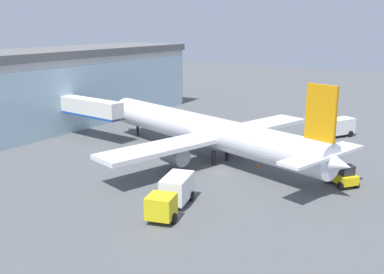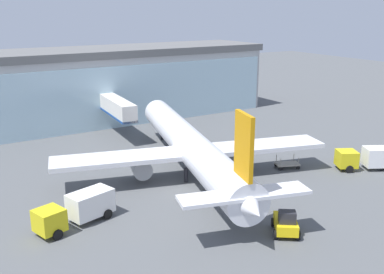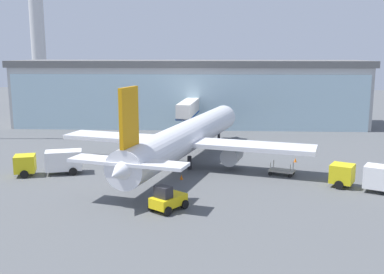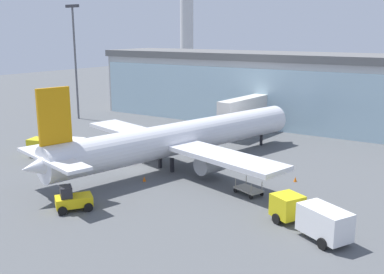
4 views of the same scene
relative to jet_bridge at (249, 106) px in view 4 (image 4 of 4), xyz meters
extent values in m
plane|color=#545659|center=(-1.20, -24.38, -4.44)|extent=(240.00, 240.00, 0.00)
cube|color=#A5A5A5|center=(-1.20, 10.71, 1.04)|extent=(64.67, 16.85, 10.95)
cube|color=#ACCDDA|center=(-0.85, 3.77, 0.49)|extent=(62.71, 3.50, 9.85)
cube|color=slate|center=(-1.20, 10.71, 7.11)|extent=(65.97, 17.19, 1.20)
cube|color=silver|center=(0.00, -0.10, 0.17)|extent=(2.81, 14.64, 2.40)
cube|color=#194799|center=(0.00, -0.10, -0.88)|extent=(2.85, 14.64, 0.30)
cylinder|color=#4C4C51|center=(0.23, 5.35, -2.73)|extent=(0.70, 0.70, 3.41)
cylinder|color=silver|center=(-48.84, 50.98, 13.93)|extent=(3.98, 3.98, 36.73)
cylinder|color=#59595E|center=(-31.55, -7.16, 5.45)|extent=(0.36, 0.36, 19.78)
cube|color=#333338|center=(-31.55, -7.16, 15.59)|extent=(3.20, 0.40, 0.50)
cylinder|color=silver|center=(1.92, -19.92, -0.98)|extent=(11.36, 34.91, 3.72)
cone|color=silver|center=(5.79, -2.88, -0.98)|extent=(4.29, 3.75, 3.72)
cone|color=silver|center=(-1.95, -36.96, -0.98)|extent=(4.15, 4.64, 3.35)
cube|color=silver|center=(1.53, -21.62, -1.35)|extent=(31.12, 10.95, 0.50)
cube|color=silver|center=(-1.73, -35.99, -0.42)|extent=(11.26, 4.77, 0.30)
cube|color=orange|center=(-1.62, -35.50, 3.56)|extent=(1.06, 3.20, 5.34)
cylinder|color=gray|center=(-4.09, -19.83, -2.70)|extent=(2.76, 3.59, 2.10)
cylinder|color=gray|center=(7.38, -22.44, -2.70)|extent=(2.76, 3.59, 2.10)
cylinder|color=black|center=(0.22, -22.35, -3.64)|extent=(0.50, 0.50, 1.60)
cylinder|color=black|center=(2.40, -22.85, -3.64)|extent=(0.50, 0.50, 1.60)
cylinder|color=black|center=(5.12, -5.80, -3.64)|extent=(0.40, 0.40, 1.60)
cube|color=yellow|center=(-15.63, -27.49, -3.04)|extent=(2.80, 2.80, 1.90)
cube|color=white|center=(-11.66, -26.11, -2.89)|extent=(4.50, 3.39, 2.20)
cylinder|color=black|center=(-15.27, -28.53, -3.99)|extent=(0.95, 0.58, 0.90)
cylinder|color=black|center=(-15.99, -26.45, -3.99)|extent=(0.95, 0.58, 0.90)
cylinder|color=black|center=(-10.36, -26.82, -3.99)|extent=(0.95, 0.58, 0.90)
cylinder|color=black|center=(-11.08, -24.74, -3.99)|extent=(0.95, 0.58, 0.90)
cube|color=yellow|center=(18.76, -28.15, -3.04)|extent=(2.93, 2.93, 1.90)
cube|color=white|center=(22.56, -29.95, -2.89)|extent=(4.56, 3.70, 2.20)
cylinder|color=black|center=(18.29, -29.15, -3.99)|extent=(0.94, 0.66, 0.90)
cylinder|color=black|center=(19.23, -27.16, -3.99)|extent=(0.94, 0.66, 0.90)
cylinder|color=black|center=(22.99, -31.38, -3.99)|extent=(0.94, 0.66, 0.90)
cylinder|color=black|center=(23.93, -29.39, -3.99)|extent=(0.94, 0.66, 0.90)
cube|color=#9E998C|center=(13.03, -24.29, -3.92)|extent=(3.17, 2.42, 0.16)
cylinder|color=black|center=(11.73, -24.61, -4.22)|extent=(0.46, 0.26, 0.44)
cylinder|color=#9E998C|center=(11.73, -24.61, -3.39)|extent=(0.08, 0.08, 0.90)
cylinder|color=black|center=(12.20, -23.25, -4.22)|extent=(0.46, 0.26, 0.44)
cylinder|color=#9E998C|center=(12.20, -23.25, -3.39)|extent=(0.08, 0.08, 0.90)
cylinder|color=black|center=(13.85, -25.33, -4.22)|extent=(0.46, 0.26, 0.44)
cylinder|color=#9E998C|center=(13.85, -25.33, -3.39)|extent=(0.08, 0.08, 0.90)
cylinder|color=black|center=(14.32, -23.97, -4.22)|extent=(0.46, 0.26, 0.44)
cylinder|color=#9E998C|center=(14.32, -23.97, -3.39)|extent=(0.08, 0.08, 0.90)
cube|color=yellow|center=(2.05, -36.84, -3.59)|extent=(3.27, 3.66, 0.90)
cube|color=#26262B|center=(1.70, -37.37, -2.64)|extent=(1.72, 1.61, 1.00)
cylinder|color=black|center=(1.92, -35.41, -4.04)|extent=(0.73, 0.86, 0.80)
cylinder|color=black|center=(3.42, -36.40, -4.04)|extent=(0.73, 0.86, 0.80)
cylinder|color=black|center=(0.69, -37.28, -4.04)|extent=(0.73, 0.86, 0.80)
cylinder|color=black|center=(2.19, -38.27, -4.04)|extent=(0.73, 0.86, 0.80)
cone|color=orange|center=(1.99, -27.22, -4.16)|extent=(0.36, 0.36, 0.55)
cone|color=orange|center=(15.31, -17.99, -4.16)|extent=(0.36, 0.36, 0.55)
camera|label=1|loc=(-42.25, -49.89, 11.74)|focal=42.00mm
camera|label=2|loc=(-21.83, -63.32, 14.08)|focal=42.00mm
camera|label=3|loc=(7.95, -74.06, 9.23)|focal=42.00mm
camera|label=4|loc=(32.62, -61.72, 11.24)|focal=42.00mm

